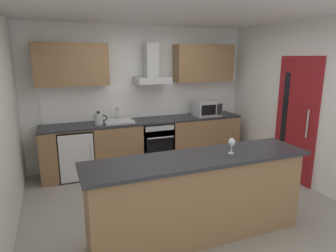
% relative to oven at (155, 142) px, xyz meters
% --- Properties ---
extents(ground, '(5.23, 4.87, 0.02)m').
position_rel_oven_xyz_m(ground, '(-0.15, -1.59, -0.47)').
color(ground, gray).
extents(ceiling, '(5.23, 4.87, 0.02)m').
position_rel_oven_xyz_m(ceiling, '(-0.15, -1.59, 2.15)').
color(ceiling, white).
extents(wall_back, '(5.23, 0.12, 2.60)m').
position_rel_oven_xyz_m(wall_back, '(-0.15, 0.41, 0.84)').
color(wall_back, white).
rests_on(wall_back, ground).
extents(wall_right, '(0.12, 4.87, 2.60)m').
position_rel_oven_xyz_m(wall_right, '(2.02, -1.59, 0.84)').
color(wall_right, white).
rests_on(wall_right, ground).
extents(backsplash_tile, '(3.59, 0.02, 0.66)m').
position_rel_oven_xyz_m(backsplash_tile, '(-0.15, 0.33, 0.77)').
color(backsplash_tile, white).
extents(counter_back, '(3.72, 0.60, 0.90)m').
position_rel_oven_xyz_m(counter_back, '(-0.15, 0.03, -0.01)').
color(counter_back, olive).
rests_on(counter_back, ground).
extents(counter_island, '(2.56, 0.64, 0.97)m').
position_rel_oven_xyz_m(counter_island, '(-0.29, -2.34, 0.03)').
color(counter_island, olive).
rests_on(counter_island, ground).
extents(upper_cabinets, '(3.67, 0.32, 0.70)m').
position_rel_oven_xyz_m(upper_cabinets, '(-0.15, 0.18, 1.45)').
color(upper_cabinets, olive).
extents(side_door, '(0.08, 0.85, 2.05)m').
position_rel_oven_xyz_m(side_door, '(1.95, -1.44, 0.57)').
color(side_door, maroon).
rests_on(side_door, ground).
extents(oven, '(0.60, 0.62, 0.80)m').
position_rel_oven_xyz_m(oven, '(0.00, 0.00, 0.00)').
color(oven, slate).
rests_on(oven, ground).
extents(refrigerator, '(0.58, 0.60, 0.85)m').
position_rel_oven_xyz_m(refrigerator, '(-1.44, -0.00, -0.03)').
color(refrigerator, white).
rests_on(refrigerator, ground).
extents(microwave, '(0.50, 0.38, 0.30)m').
position_rel_oven_xyz_m(microwave, '(1.08, -0.03, 0.59)').
color(microwave, '#B7BABC').
rests_on(microwave, counter_back).
extents(sink, '(0.50, 0.40, 0.26)m').
position_rel_oven_xyz_m(sink, '(-0.68, 0.01, 0.47)').
color(sink, silver).
rests_on(sink, counter_back).
extents(kettle, '(0.29, 0.15, 0.24)m').
position_rel_oven_xyz_m(kettle, '(-1.02, -0.03, 0.55)').
color(kettle, '#B7BABC').
rests_on(kettle, counter_back).
extents(range_hood, '(0.62, 0.45, 0.72)m').
position_rel_oven_xyz_m(range_hood, '(0.00, 0.13, 1.33)').
color(range_hood, '#B7BABC').
extents(wine_glass, '(0.08, 0.08, 0.18)m').
position_rel_oven_xyz_m(wine_glass, '(0.10, -2.37, 0.64)').
color(wine_glass, silver).
rests_on(wine_glass, counter_island).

